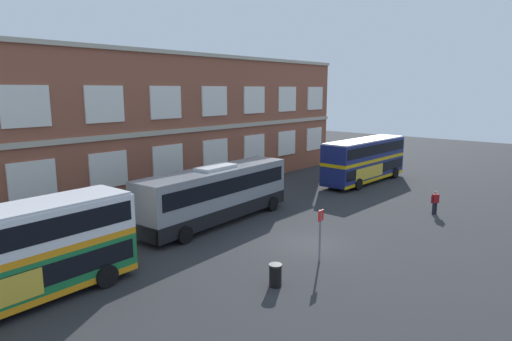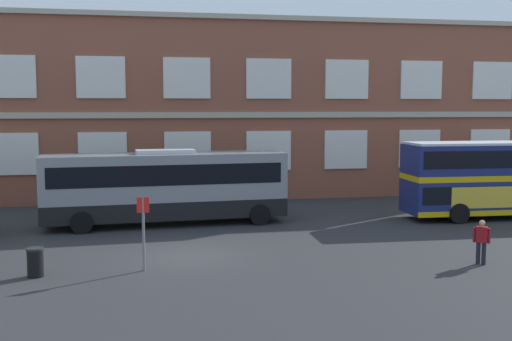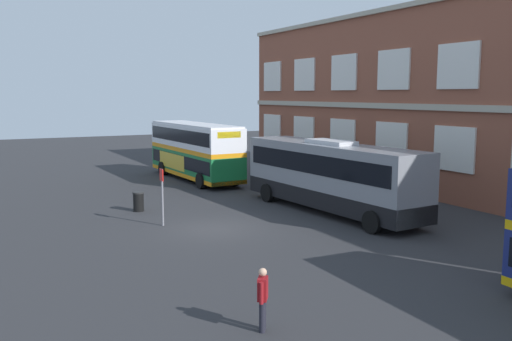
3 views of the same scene
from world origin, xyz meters
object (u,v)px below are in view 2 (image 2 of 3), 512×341
at_px(double_decker_middle, 506,178).
at_px(touring_coach, 166,187).
at_px(bus_stand_flag, 143,226).
at_px(station_litter_bin, 35,262).
at_px(waiting_passenger, 481,240).

relative_size(double_decker_middle, touring_coach, 0.91).
relative_size(bus_stand_flag, station_litter_bin, 2.62).
xyz_separation_m(touring_coach, station_litter_bin, (-4.91, -8.84, -1.39)).
xyz_separation_m(double_decker_middle, touring_coach, (-18.00, 1.28, -0.24)).
bearing_deg(station_litter_bin, bus_stand_flag, 1.47).
bearing_deg(station_litter_bin, double_decker_middle, 18.25).
height_order(double_decker_middle, touring_coach, double_decker_middle).
xyz_separation_m(bus_stand_flag, station_litter_bin, (-3.74, -0.10, -1.12)).
distance_m(double_decker_middle, station_litter_bin, 24.17).
bearing_deg(double_decker_middle, touring_coach, 175.92).
height_order(waiting_passenger, bus_stand_flag, bus_stand_flag).
bearing_deg(bus_stand_flag, station_litter_bin, -178.53).
height_order(double_decker_middle, station_litter_bin, double_decker_middle).
relative_size(double_decker_middle, station_litter_bin, 10.75).
relative_size(touring_coach, bus_stand_flag, 4.50).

